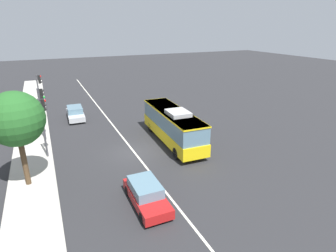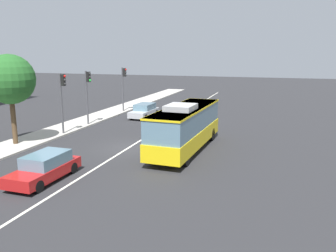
{
  "view_description": "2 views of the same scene",
  "coord_description": "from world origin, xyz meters",
  "px_view_note": "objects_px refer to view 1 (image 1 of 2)",
  "views": [
    {
      "loc": [
        -21.27,
        6.5,
        10.66
      ],
      "look_at": [
        -0.01,
        -3.33,
        1.98
      ],
      "focal_mm": 29.21,
      "sensor_mm": 36.0,
      "label": 1
    },
    {
      "loc": [
        -22.48,
        -10.28,
        6.84
      ],
      "look_at": [
        0.0,
        -3.02,
        1.83
      ],
      "focal_mm": 36.9,
      "sensor_mm": 36.0,
      "label": 2
    }
  ],
  "objects_px": {
    "traffic_light_near_corner": "(40,89)",
    "traffic_light_far_corner": "(43,118)",
    "transit_bus": "(173,124)",
    "sedan_silver": "(75,113)",
    "street_tree_kerbside_left": "(16,119)",
    "sedan_red": "(146,194)",
    "traffic_light_mid_block": "(42,105)"
  },
  "relations": [
    {
      "from": "traffic_light_near_corner",
      "to": "traffic_light_far_corner",
      "type": "xyz_separation_m",
      "value": [
        -12.15,
        -0.09,
        0.0
      ]
    },
    {
      "from": "transit_bus",
      "to": "sedan_silver",
      "type": "relative_size",
      "value": 2.22
    },
    {
      "from": "traffic_light_near_corner",
      "to": "sedan_silver",
      "type": "bearing_deg",
      "value": -36.75
    },
    {
      "from": "traffic_light_near_corner",
      "to": "street_tree_kerbside_left",
      "type": "bearing_deg",
      "value": -97.23
    },
    {
      "from": "street_tree_kerbside_left",
      "to": "sedan_silver",
      "type": "bearing_deg",
      "value": -19.71
    },
    {
      "from": "sedan_red",
      "to": "transit_bus",
      "type": "bearing_deg",
      "value": 145.34
    },
    {
      "from": "street_tree_kerbside_left",
      "to": "traffic_light_far_corner",
      "type": "bearing_deg",
      "value": -21.02
    },
    {
      "from": "traffic_light_far_corner",
      "to": "street_tree_kerbside_left",
      "type": "height_order",
      "value": "street_tree_kerbside_left"
    },
    {
      "from": "traffic_light_mid_block",
      "to": "street_tree_kerbside_left",
      "type": "distance_m",
      "value": 8.4
    },
    {
      "from": "traffic_light_mid_block",
      "to": "street_tree_kerbside_left",
      "type": "relative_size",
      "value": 0.77
    },
    {
      "from": "sedan_red",
      "to": "traffic_light_near_corner",
      "type": "height_order",
      "value": "traffic_light_near_corner"
    },
    {
      "from": "traffic_light_far_corner",
      "to": "street_tree_kerbside_left",
      "type": "distance_m",
      "value": 4.57
    },
    {
      "from": "traffic_light_far_corner",
      "to": "street_tree_kerbside_left",
      "type": "xyz_separation_m",
      "value": [
        -4.07,
        1.56,
        1.37
      ]
    },
    {
      "from": "traffic_light_near_corner",
      "to": "traffic_light_mid_block",
      "type": "relative_size",
      "value": 1.0
    },
    {
      "from": "sedan_red",
      "to": "street_tree_kerbside_left",
      "type": "distance_m",
      "value": 9.7
    },
    {
      "from": "transit_bus",
      "to": "traffic_light_far_corner",
      "type": "xyz_separation_m",
      "value": [
        1.42,
        11.01,
        1.75
      ]
    },
    {
      "from": "transit_bus",
      "to": "traffic_light_far_corner",
      "type": "bearing_deg",
      "value": 85.25
    },
    {
      "from": "transit_bus",
      "to": "sedan_silver",
      "type": "bearing_deg",
      "value": 36.93
    },
    {
      "from": "traffic_light_mid_block",
      "to": "sedan_red",
      "type": "bearing_deg",
      "value": -63.47
    },
    {
      "from": "transit_bus",
      "to": "traffic_light_mid_block",
      "type": "bearing_deg",
      "value": 66.12
    },
    {
      "from": "traffic_light_mid_block",
      "to": "street_tree_kerbside_left",
      "type": "xyz_separation_m",
      "value": [
        -8.15,
        1.53,
        1.37
      ]
    },
    {
      "from": "traffic_light_near_corner",
      "to": "street_tree_kerbside_left",
      "type": "height_order",
      "value": "street_tree_kerbside_left"
    },
    {
      "from": "traffic_light_near_corner",
      "to": "street_tree_kerbside_left",
      "type": "distance_m",
      "value": 16.34
    },
    {
      "from": "sedan_red",
      "to": "sedan_silver",
      "type": "height_order",
      "value": "same"
    },
    {
      "from": "traffic_light_near_corner",
      "to": "transit_bus",
      "type": "bearing_deg",
      "value": -52.75
    },
    {
      "from": "transit_bus",
      "to": "sedan_red",
      "type": "height_order",
      "value": "transit_bus"
    },
    {
      "from": "transit_bus",
      "to": "traffic_light_near_corner",
      "type": "bearing_deg",
      "value": 41.88
    },
    {
      "from": "sedan_red",
      "to": "traffic_light_mid_block",
      "type": "bearing_deg",
      "value": -158.12
    },
    {
      "from": "traffic_light_near_corner",
      "to": "traffic_light_mid_block",
      "type": "distance_m",
      "value": 8.07
    },
    {
      "from": "sedan_red",
      "to": "traffic_light_near_corner",
      "type": "xyz_separation_m",
      "value": [
        21.69,
        5.34,
        2.84
      ]
    },
    {
      "from": "sedan_red",
      "to": "sedan_silver",
      "type": "xyz_separation_m",
      "value": [
        19.28,
        1.86,
        0.0
      ]
    },
    {
      "from": "sedan_red",
      "to": "traffic_light_far_corner",
      "type": "bearing_deg",
      "value": -150.52
    }
  ]
}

